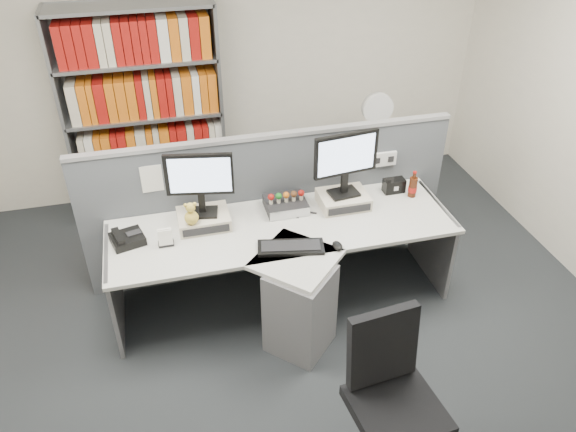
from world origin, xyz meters
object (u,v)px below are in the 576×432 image
object	(u,v)px
speaker	(394,186)
filing_cabinet	(371,173)
desk_phone	(127,239)
desk_calendar	(165,238)
shelving_unit	(145,119)
cola_bottle	(413,187)
monitor_left	(200,179)
mouse	(337,246)
keyboard	(291,247)
desk_fan	(377,112)
desktop_pc	(286,205)
desk	(290,271)
monitor_right	(346,159)
office_chair	(391,393)

from	to	relation	value
speaker	filing_cabinet	distance (m)	1.04
desk_phone	desk_calendar	xyz separation A→B (m)	(0.27, -0.09, 0.02)
speaker	shelving_unit	world-z (taller)	shelving_unit
cola_bottle	monitor_left	bearing A→B (deg)	179.59
mouse	filing_cabinet	xyz separation A→B (m)	(0.89, 1.54, -0.39)
keyboard	desk_fan	xyz separation A→B (m)	(1.21, 1.46, 0.27)
desk_calendar	desk_fan	size ratio (longest dim) A/B	0.27
desk_calendar	shelving_unit	xyz separation A→B (m)	(-0.04, 1.65, 0.20)
desktop_pc	desk_phone	distance (m)	1.22
desk	mouse	xyz separation A→B (m)	(0.31, -0.14, 0.28)
desk_phone	desk_fan	size ratio (longest dim) A/B	0.55
monitor_right	desk_phone	bearing A→B (deg)	-176.98
speaker	cola_bottle	world-z (taller)	cola_bottle
mouse	shelving_unit	bearing A→B (deg)	121.36
filing_cabinet	office_chair	xyz separation A→B (m)	(-0.94, -2.67, 0.19)
monitor_right	shelving_unit	xyz separation A→B (m)	(-1.43, 1.46, -0.15)
speaker	monitor_left	bearing A→B (deg)	-176.80
desk	cola_bottle	xyz separation A→B (m)	(1.12, 0.37, 0.35)
monitor_left	cola_bottle	size ratio (longest dim) A/B	2.20
cola_bottle	filing_cabinet	xyz separation A→B (m)	(0.08, 1.03, -0.45)
office_chair	speaker	bearing A→B (deg)	66.99
monitor_right	shelving_unit	bearing A→B (deg)	134.37
desk_fan	mouse	bearing A→B (deg)	-120.01
filing_cabinet	desk_fan	bearing A→B (deg)	-90.00
desk_calendar	speaker	xyz separation A→B (m)	(1.86, 0.27, 0.00)
speaker	office_chair	distance (m)	1.91
monitor_right	shelving_unit	world-z (taller)	shelving_unit
desk_phone	desk_fan	bearing A→B (deg)	25.33
keyboard	cola_bottle	world-z (taller)	cola_bottle
desk	monitor_right	distance (m)	0.94
desk_phone	shelving_unit	world-z (taller)	shelving_unit
monitor_left	desk_fan	bearing A→B (deg)	29.89
desk	desk_phone	xyz separation A→B (m)	(-1.13, 0.30, 0.30)
speaker	filing_cabinet	bearing A→B (deg)	77.77
monitor_right	office_chair	world-z (taller)	monitor_right
cola_bottle	office_chair	size ratio (longest dim) A/B	0.22
mouse	desk_calendar	distance (m)	1.22
desk_calendar	desk_fan	bearing A→B (deg)	30.15
desk_phone	speaker	size ratio (longest dim) A/B	1.56
desk	cola_bottle	world-z (taller)	cola_bottle
monitor_left	mouse	xyz separation A→B (m)	(0.88, -0.52, -0.38)
desk_phone	mouse	bearing A→B (deg)	-16.79
desktop_pc	desk_fan	bearing A→B (deg)	40.75
desk_phone	shelving_unit	distance (m)	1.59
filing_cabinet	mouse	bearing A→B (deg)	-120.00
cola_bottle	office_chair	bearing A→B (deg)	-117.56
desk	keyboard	distance (m)	0.29
mouse	office_chair	bearing A→B (deg)	-92.71
desk_phone	cola_bottle	bearing A→B (deg)	1.92
desk_calendar	shelving_unit	distance (m)	1.66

